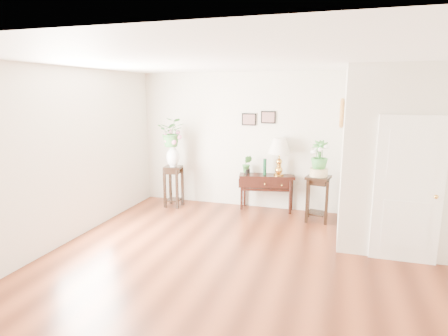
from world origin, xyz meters
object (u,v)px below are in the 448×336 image
at_px(console_table, 267,192).
at_px(table_lamp, 279,159).
at_px(plant_stand_a, 174,186).
at_px(plant_stand_b, 317,199).

height_order(console_table, table_lamp, table_lamp).
bearing_deg(table_lamp, plant_stand_a, -171.24).
distance_m(table_lamp, plant_stand_b, 1.10).
height_order(console_table, plant_stand_b, plant_stand_b).
distance_m(console_table, table_lamp, 0.76).
height_order(table_lamp, plant_stand_a, table_lamp).
distance_m(table_lamp, plant_stand_a, 2.29).
relative_size(console_table, plant_stand_a, 1.28).
bearing_deg(plant_stand_a, plant_stand_b, -0.95).
relative_size(table_lamp, plant_stand_b, 0.89).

